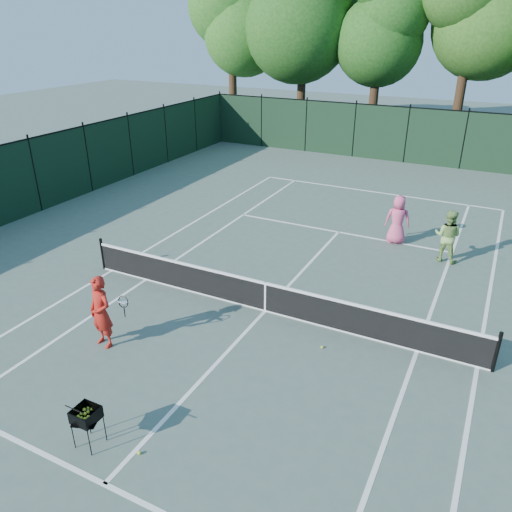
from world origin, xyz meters
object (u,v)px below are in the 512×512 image
at_px(player_green, 447,236).
at_px(loose_ball_midcourt, 322,347).
at_px(loose_ball_near_cart, 139,453).
at_px(ball_hopper, 86,415).
at_px(coach, 101,312).
at_px(player_pink, 398,220).

xyz_separation_m(player_green, loose_ball_midcourt, (-1.92, -6.54, -0.86)).
bearing_deg(player_green, loose_ball_near_cart, 78.76).
bearing_deg(ball_hopper, coach, 107.74).
height_order(player_pink, player_green, player_green).
distance_m(ball_hopper, loose_ball_near_cart, 1.21).
bearing_deg(player_green, ball_hopper, 74.80).
bearing_deg(coach, ball_hopper, -42.22).
distance_m(coach, loose_ball_near_cart, 3.92).
xyz_separation_m(player_pink, loose_ball_near_cart, (-2.02, -11.99, -0.85)).
bearing_deg(player_pink, ball_hopper, 64.79).
bearing_deg(player_green, loose_ball_midcourt, 81.16).
bearing_deg(loose_ball_midcourt, loose_ball_near_cart, -112.02).
xyz_separation_m(ball_hopper, loose_ball_near_cart, (0.98, 0.21, -0.68)).
relative_size(coach, ball_hopper, 2.19).
height_order(player_pink, loose_ball_midcourt, player_pink).
xyz_separation_m(ball_hopper, loose_ball_midcourt, (2.86, 4.88, -0.68)).
distance_m(player_green, ball_hopper, 12.39).
bearing_deg(loose_ball_near_cart, player_pink, 80.45).
relative_size(player_green, ball_hopper, 2.09).
bearing_deg(coach, loose_ball_midcourt, 35.43).
xyz_separation_m(player_green, ball_hopper, (-4.79, -11.43, -0.18)).
xyz_separation_m(coach, loose_ball_near_cart, (2.97, -2.40, -0.90)).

